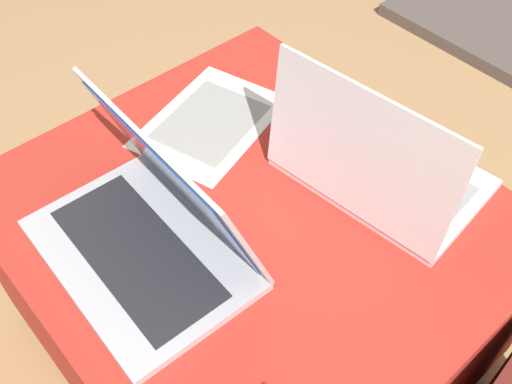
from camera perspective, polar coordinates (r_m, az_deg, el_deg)
name	(u,v)px	position (r m, az deg, el deg)	size (l,w,h in m)	color
ground_plane	(252,335)	(1.44, -0.35, -13.45)	(14.00, 14.00, 0.00)	tan
ottoman	(252,281)	(1.24, -0.40, -8.46)	(0.84, 0.77, 0.46)	maroon
laptop_near	(152,228)	(0.98, -9.91, -3.43)	(0.38, 0.27, 0.26)	#B7B7BC
laptop_far	(375,166)	(1.08, 11.29, 2.47)	(0.38, 0.28, 0.26)	silver
paper_sheet	(210,122)	(1.22, -4.36, 6.69)	(0.29, 0.34, 0.00)	white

